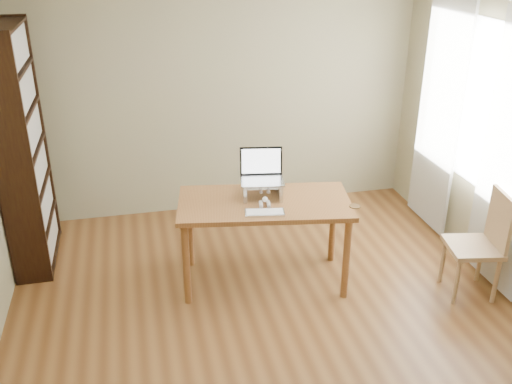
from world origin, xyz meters
name	(u,v)px	position (x,y,z in m)	size (l,w,h in m)	color
room	(283,172)	(0.03, 0.01, 1.30)	(4.04, 4.54, 2.64)	#593417
bookshelf	(22,150)	(-1.83, 1.55, 1.05)	(0.30, 0.90, 2.10)	black
curtains	(472,132)	(1.92, 0.80, 1.17)	(0.03, 1.90, 2.25)	silver
desk	(264,212)	(0.08, 0.73, 0.65)	(1.48, 0.91, 0.75)	brown
laptop_stand	(262,188)	(0.08, 0.81, 0.83)	(0.32, 0.25, 0.13)	silver
laptop	(261,172)	(0.08, 0.87, 0.94)	(0.38, 0.34, 0.25)	silver
keyboard	(265,213)	(0.03, 0.51, 0.76)	(0.32, 0.18, 0.02)	silver
coaster	(355,206)	(0.76, 0.47, 0.75)	(0.09, 0.09, 0.01)	#51391C
cat	(262,188)	(0.09, 0.84, 0.81)	(0.24, 0.48, 0.15)	#403832
chair	(482,240)	(1.74, 0.18, 0.48)	(0.46, 0.46, 0.89)	#A18857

